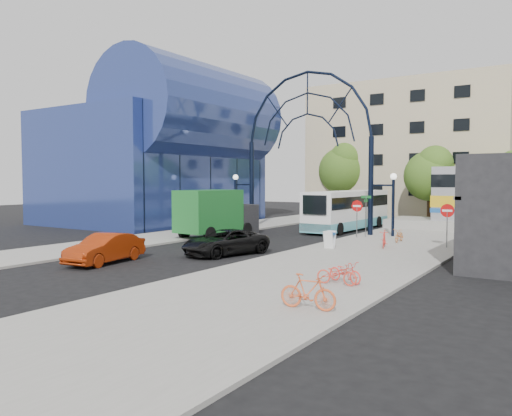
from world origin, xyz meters
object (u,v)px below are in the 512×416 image
Objects in this scene: stop_sign at (357,209)px; bike_far_a at (345,272)px; bike_near_a at (399,235)px; bike_far_c at (337,274)px; gateway_arch at (307,119)px; street_name_sign at (366,207)px; bike_far_b at (308,292)px; tree_north_a at (431,173)px; tree_north_b at (344,168)px; red_sedan at (105,248)px; city_bus at (348,210)px; black_suv at (225,242)px; green_truck at (217,214)px; do_not_enter_sign at (447,215)px; tree_north_c at (509,176)px; bike_near_b at (384,239)px; sandwich_board at (330,237)px.

bike_far_a is (5.25, -14.30, -1.47)m from stop_sign.
bike_far_c is (1.98, -13.86, -0.00)m from bike_near_a.
gateway_arch reaches higher than street_name_sign.
bike_far_b reaches higher than bike_near_a.
tree_north_a is 0.88× the size of tree_north_b.
gateway_arch is 19.48m from red_sedan.
stop_sign is 0.22× the size of city_bus.
gateway_arch is 14.89m from black_suv.
green_truck is at bearing 48.97° from bike_far_c.
city_bus is at bearing 130.43° from bike_near_a.
green_truck is at bearing -117.55° from city_bus.
stop_sign is 6.51m from do_not_enter_sign.
stop_sign is 1.43× the size of bike_far_b.
bike_far_b is (12.21, -2.76, -0.06)m from red_sedan.
tree_north_b reaches higher than city_bus.
bike_near_b is (-4.08, -19.93, -3.67)m from tree_north_c.
do_not_enter_sign is at bearing -6.50° from bike_far_b.
gateway_arch is 24.44m from bike_far_b.
bike_near_a is at bearing -16.69° from stop_sign.
tree_north_a is 1.06× the size of green_truck.
tree_north_a is 4.52× the size of bike_far_a.
bike_far_c is at bearing -59.39° from gateway_arch.
tree_north_b reaches higher than tree_north_c.
green_truck is at bearing -171.12° from do_not_enter_sign.
tree_north_a is at bearing 81.35° from bike_near_b.
gateway_arch reaches higher than do_not_enter_sign.
tree_north_a is 0.62× the size of city_bus.
bike_near_b is (8.04, -6.00, -7.95)m from gateway_arch.
stop_sign is 0.38× the size of green_truck.
do_not_enter_sign is at bearing -8.06° from bike_far_c.
city_bus reaches higher than bike_far_c.
green_truck reaches higher than do_not_enter_sign.
city_bus is (-9.19, 7.59, -0.36)m from do_not_enter_sign.
do_not_enter_sign is 1.60× the size of bike_far_a.
tree_north_a is 20.90m from green_truck.
green_truck is 3.78× the size of bike_far_b.
bike_near_a is at bearing 65.02° from sandwich_board.
tree_north_b reaches higher than bike_far_c.
sandwich_board is at bearing -91.50° from tree_north_a.
tree_north_b reaches higher than sandwich_board.
tree_north_b is 1.23× the size of tree_north_c.
street_name_sign is at bearing 10.61° from bike_far_b.
do_not_enter_sign is 12.93m from bike_far_c.
bike_near_b is (1.92, -17.93, -4.00)m from tree_north_a.
bike_near_b is at bearing -145.99° from do_not_enter_sign.
gateway_arch is 5.50× the size of do_not_enter_sign.
bike_far_b is at bearing -21.43° from red_sedan.
tree_north_c is 25.79m from green_truck.
bike_far_b reaches higher than bike_far_a.
gateway_arch reaches higher than sandwich_board.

